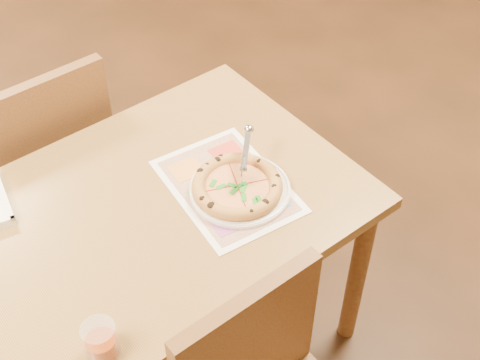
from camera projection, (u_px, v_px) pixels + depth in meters
room at (102, 23)px, 1.44m from camera, size 7.00×7.00×7.00m
dining_table at (138, 236)px, 1.95m from camera, size 1.30×0.85×0.72m
chair_far at (48, 145)px, 2.33m from camera, size 0.42×0.42×0.47m
plate at (240, 190)px, 1.95m from camera, size 0.32×0.32×0.02m
pizza at (237, 186)px, 1.94m from camera, size 0.27×0.27×0.04m
pizza_cutter at (245, 156)px, 1.93m from camera, size 0.13×0.12×0.10m
glass_tumbler at (101, 342)px, 1.55m from camera, size 0.08×0.08×0.10m
menu at (227, 186)px, 1.97m from camera, size 0.36×0.46×0.00m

